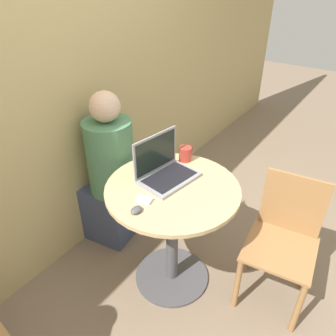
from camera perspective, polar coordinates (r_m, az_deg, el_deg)
The scene contains 9 objects.
ground_plane at distance 2.43m, azimuth 0.66°, elevation -18.34°, with size 12.00×12.00×0.00m, color #7F6B56.
back_wall at distance 2.17m, azimuth -17.62°, elevation 15.56°, with size 7.00×0.05×2.60m.
round_table at distance 2.04m, azimuth 0.75°, elevation -8.68°, with size 0.79×0.79×0.77m.
laptop at distance 1.94m, azimuth -0.63°, elevation -0.22°, with size 0.37×0.28×0.26m.
cell_phone at distance 1.79m, azimuth -4.19°, elevation -5.51°, with size 0.07×0.10×0.02m.
computer_mouse at distance 1.71m, azimuth -5.54°, elevation -7.27°, with size 0.07×0.05×0.03m.
coffee_cup at distance 2.12m, azimuth 3.11°, elevation 2.53°, with size 0.13×0.08×0.10m.
chair_empty at distance 2.15m, azimuth 19.34°, elevation -11.88°, with size 0.45×0.45×0.84m.
person_seated at distance 2.45m, azimuth -10.64°, elevation -2.37°, with size 0.38×0.53×1.20m.
Camera 1 is at (-1.27, -0.86, 1.88)m, focal length 35.00 mm.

